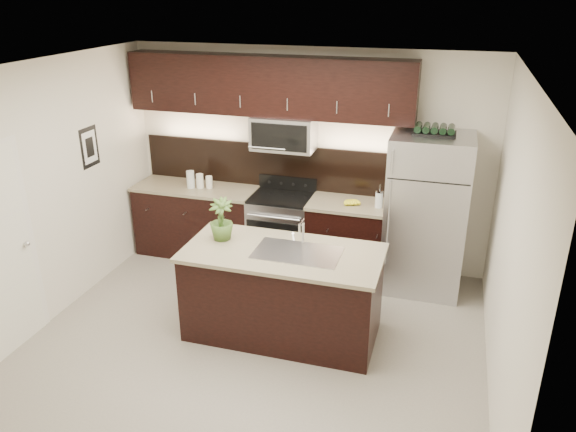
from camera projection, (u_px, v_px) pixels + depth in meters
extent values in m
plane|color=gray|center=(256.00, 339.00, 5.74)|extent=(4.50, 4.50, 0.00)
cube|color=silver|center=(308.00, 158.00, 7.00)|extent=(4.50, 0.02, 2.70)
cube|color=silver|center=(143.00, 337.00, 3.46)|extent=(4.50, 0.02, 2.70)
cube|color=silver|center=(49.00, 194.00, 5.82)|extent=(0.02, 4.00, 2.70)
cube|color=silver|center=(509.00, 247.00, 4.63)|extent=(0.02, 4.00, 2.70)
cube|color=white|center=(249.00, 69.00, 4.71)|extent=(4.50, 4.00, 0.02)
cube|color=white|center=(0.00, 256.00, 5.24)|extent=(0.04, 0.80, 2.02)
sphere|color=silver|center=(27.00, 244.00, 5.52)|extent=(0.06, 0.06, 0.06)
cube|color=black|center=(90.00, 147.00, 6.37)|extent=(0.01, 0.32, 0.46)
cube|color=white|center=(90.00, 147.00, 6.36)|extent=(0.00, 0.24, 0.36)
cube|color=black|center=(198.00, 221.00, 7.44)|extent=(1.57, 0.62, 0.90)
cube|color=black|center=(356.00, 241.00, 6.88)|extent=(1.16, 0.62, 0.90)
cube|color=#B2B2B7|center=(282.00, 232.00, 7.13)|extent=(0.76, 0.62, 0.90)
cube|color=black|center=(281.00, 197.00, 6.96)|extent=(0.76, 0.60, 0.03)
cube|color=#B8A98A|center=(196.00, 188.00, 7.26)|extent=(1.59, 0.65, 0.04)
cube|color=#B8A98A|center=(358.00, 205.00, 6.70)|extent=(1.18, 0.65, 0.04)
cube|color=black|center=(273.00, 166.00, 7.15)|extent=(3.49, 0.02, 0.56)
cube|color=#B2B2B7|center=(284.00, 133.00, 6.75)|extent=(0.76, 0.40, 0.40)
cube|color=black|center=(268.00, 86.00, 6.63)|extent=(3.49, 0.33, 0.70)
cube|color=black|center=(283.00, 294.00, 5.69)|extent=(1.90, 0.90, 0.90)
cube|color=#B8A98A|center=(283.00, 253.00, 5.51)|extent=(1.96, 0.96, 0.04)
cube|color=silver|center=(297.00, 252.00, 5.46)|extent=(0.84, 0.50, 0.01)
cylinder|color=silver|center=(303.00, 233.00, 5.60)|extent=(0.03, 0.03, 0.24)
cylinder|color=silver|center=(301.00, 222.00, 5.48)|extent=(0.02, 0.14, 0.02)
cylinder|color=silver|center=(299.00, 230.00, 5.44)|extent=(0.02, 0.02, 0.10)
cube|color=#B2B2B7|center=(426.00, 214.00, 6.43)|extent=(0.89, 0.81, 1.85)
cube|color=black|center=(434.00, 133.00, 6.07)|extent=(0.46, 0.28, 0.03)
cylinder|color=black|center=(418.00, 127.00, 6.10)|extent=(0.08, 0.26, 0.08)
cylinder|color=black|center=(427.00, 128.00, 6.08)|extent=(0.08, 0.26, 0.08)
cylinder|color=black|center=(435.00, 128.00, 6.05)|extent=(0.08, 0.26, 0.08)
cylinder|color=black|center=(443.00, 129.00, 6.03)|extent=(0.08, 0.26, 0.08)
cylinder|color=black|center=(451.00, 130.00, 6.01)|extent=(0.08, 0.26, 0.08)
imported|color=#3F5F26|center=(221.00, 219.00, 5.68)|extent=(0.30, 0.30, 0.44)
cylinder|color=silver|center=(191.00, 179.00, 7.18)|extent=(0.10, 0.10, 0.22)
cylinder|color=white|center=(200.00, 181.00, 7.18)|extent=(0.09, 0.09, 0.18)
cylinder|color=white|center=(209.00, 182.00, 7.18)|extent=(0.08, 0.08, 0.16)
cylinder|color=silver|center=(379.00, 200.00, 6.55)|extent=(0.09, 0.09, 0.18)
cylinder|color=silver|center=(380.00, 192.00, 6.51)|extent=(0.10, 0.10, 0.02)
cylinder|color=silver|center=(380.00, 188.00, 6.49)|extent=(0.01, 0.01, 0.07)
ellipsoid|color=yellow|center=(347.00, 202.00, 6.64)|extent=(0.25, 0.23, 0.06)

